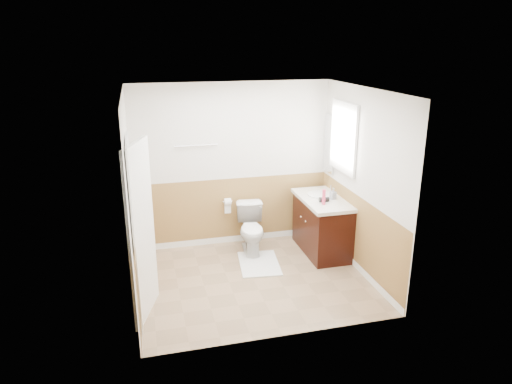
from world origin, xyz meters
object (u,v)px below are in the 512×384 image
object	(u,v)px
vanity_cabinet	(322,227)
soap_dispenser	(333,194)
bath_mat	(259,264)
lotion_bottle	(324,197)
toilet	(252,229)

from	to	relation	value
vanity_cabinet	soap_dispenser	size ratio (longest dim) A/B	6.52
bath_mat	soap_dispenser	xyz separation A→B (m)	(1.15, 0.13, 0.92)
vanity_cabinet	soap_dispenser	xyz separation A→B (m)	(0.12, -0.07, 0.53)
soap_dispenser	lotion_bottle	bearing A→B (deg)	-140.17
bath_mat	lotion_bottle	world-z (taller)	lotion_bottle
bath_mat	toilet	bearing A→B (deg)	90.00
lotion_bottle	soap_dispenser	world-z (taller)	lotion_bottle
toilet	bath_mat	size ratio (longest dim) A/B	0.90
bath_mat	lotion_bottle	size ratio (longest dim) A/B	3.64
bath_mat	vanity_cabinet	world-z (taller)	vanity_cabinet
toilet	bath_mat	distance (m)	0.57
toilet	soap_dispenser	world-z (taller)	soap_dispenser
bath_mat	lotion_bottle	bearing A→B (deg)	-3.53
vanity_cabinet	soap_dispenser	distance (m)	0.55
vanity_cabinet	bath_mat	bearing A→B (deg)	-169.23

